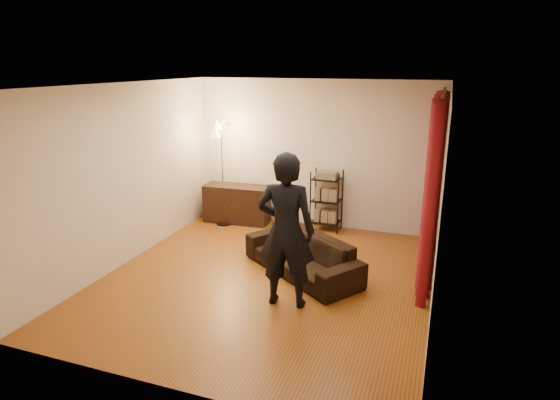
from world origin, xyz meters
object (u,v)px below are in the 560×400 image
at_px(person, 286,231).
at_px(floor_lamp, 222,174).
at_px(sofa, 302,255).
at_px(media_cabinet, 237,204).
at_px(storage_boxes, 284,217).
at_px(wire_shelf, 326,201).

height_order(person, floor_lamp, person).
relative_size(sofa, media_cabinet, 1.57).
bearing_deg(media_cabinet, storage_boxes, 7.52).
height_order(storage_boxes, wire_shelf, wire_shelf).
bearing_deg(person, media_cabinet, -59.95).
bearing_deg(floor_lamp, media_cabinet, 50.38).
distance_m(media_cabinet, floor_lamp, 0.69).
bearing_deg(person, floor_lamp, -55.18).
bearing_deg(wire_shelf, storage_boxes, -178.84).
relative_size(sofa, floor_lamp, 0.98).
height_order(sofa, floor_lamp, floor_lamp).
distance_m(media_cabinet, wire_shelf, 1.74).
height_order(media_cabinet, wire_shelf, wire_shelf).
bearing_deg(floor_lamp, storage_boxes, 19.72).
distance_m(sofa, floor_lamp, 2.66).
bearing_deg(storage_boxes, floor_lamp, -160.28).
height_order(sofa, media_cabinet, media_cabinet).
relative_size(person, storage_boxes, 6.22).
relative_size(person, floor_lamp, 1.00).
relative_size(sofa, wire_shelf, 1.73).
bearing_deg(storage_boxes, wire_shelf, -2.44).
bearing_deg(person, wire_shelf, -91.31).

